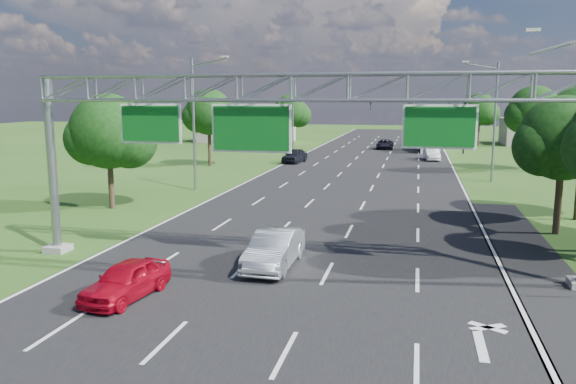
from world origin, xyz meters
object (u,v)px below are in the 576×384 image
(traffic_signal, at_px, (437,113))
(silver_sedan, at_px, (274,249))
(red_coupe, at_px, (126,280))
(sign_gantry, at_px, (295,103))
(box_truck, at_px, (429,140))

(traffic_signal, xyz_separation_m, silver_sedan, (-8.01, -53.07, -4.38))
(traffic_signal, xyz_separation_m, red_coupe, (-12.23, -57.90, -4.49))
(silver_sedan, bearing_deg, sign_gantry, 5.01)
(silver_sedan, xyz_separation_m, box_truck, (7.25, 55.79, 0.74))
(silver_sedan, height_order, box_truck, box_truck)
(sign_gantry, height_order, silver_sedan, sign_gantry)
(sign_gantry, distance_m, red_coupe, 9.40)
(sign_gantry, xyz_separation_m, box_truck, (6.38, 55.72, -5.36))
(sign_gantry, height_order, traffic_signal, sign_gantry)
(sign_gantry, distance_m, traffic_signal, 53.51)
(sign_gantry, height_order, box_truck, sign_gantry)
(sign_gantry, height_order, red_coupe, sign_gantry)
(traffic_signal, bearing_deg, sign_gantry, -97.68)
(red_coupe, height_order, silver_sedan, silver_sedan)
(red_coupe, distance_m, box_truck, 61.70)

